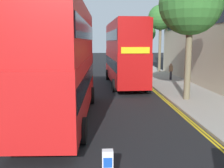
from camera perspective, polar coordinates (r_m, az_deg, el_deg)
sidewalk_right at (r=19.49m, az=17.02°, el=-2.51°), size 4.00×80.00×0.14m
sidewalk_left at (r=19.32m, az=-22.16°, el=-2.89°), size 4.00×80.00×0.14m
kerb_line_outer at (r=17.00m, az=12.67°, el=-4.24°), size 0.10×56.00×0.01m
kerb_line_inner at (r=16.96m, az=12.15°, el=-4.26°), size 0.10×56.00×0.01m
double_decker_bus_away at (r=13.20m, az=-10.77°, el=5.30°), size 3.06×10.88×5.64m
double_decker_bus_oncoming at (r=23.67m, az=2.70°, el=7.10°), size 3.09×10.89×5.64m
pedestrian_far at (r=26.62m, az=12.65°, el=2.71°), size 0.34×0.22×1.62m
street_tree_near at (r=33.98m, az=10.50°, el=13.89°), size 3.08×3.08×8.24m
street_tree_mid at (r=41.12m, az=7.40°, el=10.83°), size 2.92×2.92×6.53m
street_tree_far at (r=17.82m, az=16.70°, el=16.30°), size 3.96×3.96×8.10m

